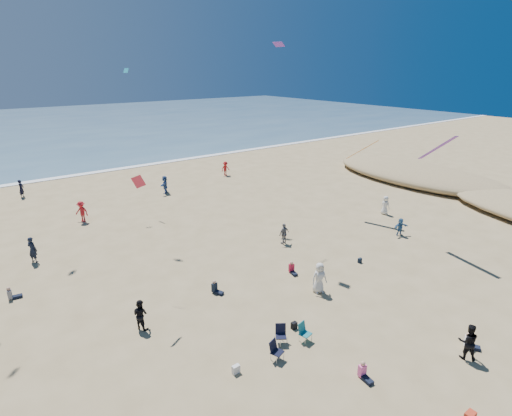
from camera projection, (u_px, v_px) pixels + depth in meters
ground at (336, 413)px, 15.94m from camera, size 220.00×220.00×0.00m
ocean at (11, 129)px, 87.55m from camera, size 220.00×100.00×0.06m
surf_line at (66, 177)px, 49.85m from camera, size 220.00×1.20×0.08m
standing_flyers at (206, 222)px, 33.11m from camera, size 36.72×41.37×1.95m
seated_group at (257, 306)px, 22.36m from camera, size 18.31×19.24×0.84m
chair_cluster at (288, 340)px, 19.45m from camera, size 2.74×1.60×1.00m
white_tote at (236, 369)px, 17.97m from camera, size 0.35×0.20×0.40m
black_backpack at (294, 325)px, 21.02m from camera, size 0.30×0.22×0.38m
cooler at (470, 416)px, 15.64m from camera, size 0.45×0.30×0.30m
navy_bag at (360, 260)px, 28.10m from camera, size 0.28×0.18×0.34m
kites_aloft at (309, 55)px, 26.83m from camera, size 38.51×41.92×29.15m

